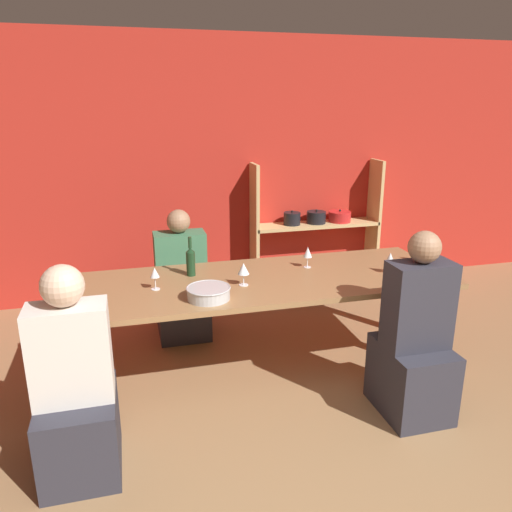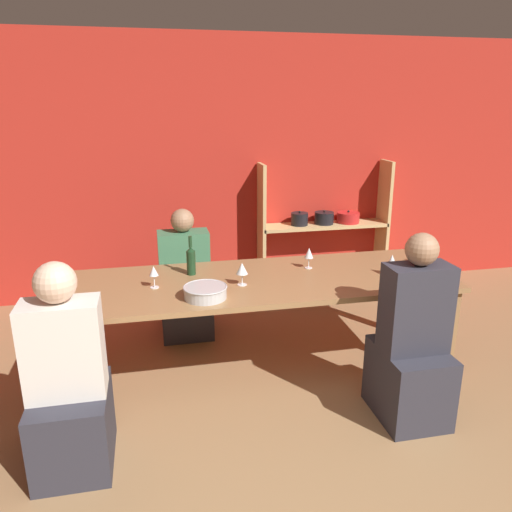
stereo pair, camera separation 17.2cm
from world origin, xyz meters
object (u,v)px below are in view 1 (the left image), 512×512
Objects in this scene: person_far_a at (182,290)px; wine_glass_red_e at (308,253)px; person_near_b at (414,349)px; wine_glass_empty_a at (155,273)px; wine_glass_red_b at (66,275)px; mixing_bowl at (208,292)px; wine_glass_red_c at (243,269)px; dining_table at (259,288)px; wine_glass_red_d at (390,259)px; shelf_unit at (316,246)px; wine_bottle_green at (191,261)px; wine_glass_red_a at (419,248)px; person_near_a at (76,399)px.

wine_glass_red_e is at bearing 144.86° from person_far_a.
wine_glass_empty_a is at bearing 154.51° from person_near_b.
wine_glass_empty_a is 1.10× the size of wine_glass_red_b.
wine_glass_red_c is (0.29, 0.19, 0.07)m from mixing_bowl.
wine_glass_red_d reaches higher than dining_table.
person_near_b is (-0.26, -2.43, -0.02)m from shelf_unit.
wine_bottle_green reaches higher than mixing_bowl.
shelf_unit is 2.44m from person_near_b.
person_near_b reaches higher than wine_glass_red_d.
wine_glass_red_b is 0.12× the size of person_near_b.
wine_glass_red_a is (1.83, 0.38, 0.06)m from mixing_bowl.
wine_glass_red_b is at bearing 157.22° from person_near_b.
wine_glass_red_c reaches higher than wine_glass_red_a.
wine_bottle_green is at bearing 52.38° from person_near_a.
wine_glass_red_c is at bearing -11.06° from wine_glass_red_b.
wine_glass_red_c is (0.34, -0.31, 0.00)m from wine_bottle_green.
wine_bottle_green is 1.53m from wine_glass_red_d.
wine_glass_empty_a is 0.62m from wine_glass_red_b.
dining_table is at bearing 121.09° from person_far_a.
wine_glass_red_b is at bearing 95.67° from person_near_a.
wine_glass_red_d is at bearing 16.90° from person_near_a.
shelf_unit reaches higher than wine_glass_red_a.
wine_glass_empty_a is (-0.33, 0.27, 0.07)m from mixing_bowl.
wine_glass_red_b is (-1.37, 0.14, 0.18)m from dining_table.
wine_glass_red_c is (-1.54, -0.18, 0.01)m from wine_glass_red_a.
dining_table is 17.24× the size of wine_glass_red_c.
wine_glass_empty_a is 0.13× the size of person_near_a.
wine_glass_red_a is at bearing 3.49° from dining_table.
person_near_b reaches higher than wine_glass_red_a.
shelf_unit is at bearing 31.06° from wine_glass_red_b.
wine_glass_red_a is 0.13× the size of person_near_a.
person_near_b is at bearing -36.95° from wine_bottle_green.
person_near_a is at bearing -147.59° from wine_glass_red_c.
wine_glass_red_e reaches higher than wine_glass_red_b.
person_far_a is (-0.01, 0.62, -0.47)m from wine_bottle_green.
wine_glass_red_e is (-0.96, 0.08, 0.01)m from wine_glass_red_a.
wine_glass_empty_a is 0.96× the size of wine_glass_red_e.
shelf_unit is 9.80× the size of wine_glass_red_b.
wine_glass_red_a reaches higher than wine_glass_red_b.
wine_glass_red_c is (0.62, -0.08, 0.00)m from wine_glass_empty_a.
wine_glass_red_c is at bearing -173.20° from wine_glass_red_a.
shelf_unit reaches higher than person_near_a.
wine_bottle_green is at bearing 167.48° from wine_glass_red_d.
shelf_unit is at bearing 54.07° from wine_glass_red_c.
dining_table is at bearing 32.61° from person_near_a.
wine_glass_red_a reaches higher than mixing_bowl.
shelf_unit is 1.67m from wine_glass_red_e.
wine_glass_red_c reaches higher than wine_glass_empty_a.
wine_glass_red_e is 0.15× the size of person_far_a.
mixing_bowl is at bearing 31.91° from person_near_a.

